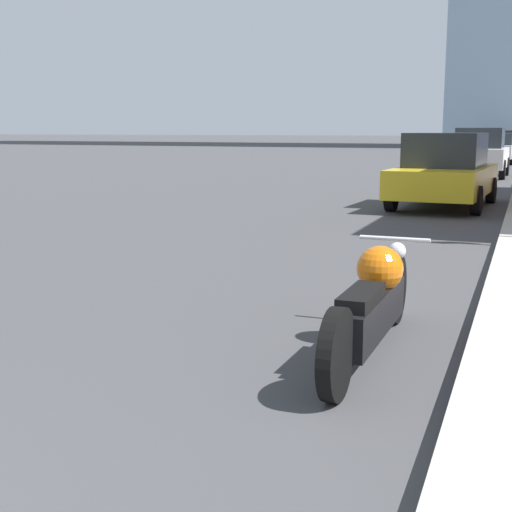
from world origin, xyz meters
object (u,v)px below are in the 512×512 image
object	(u,v)px
motorcycle	(373,303)
parked_car_black	(509,140)
parked_car_yellow	(445,171)
parked_car_red	(505,144)
parked_car_white	(479,153)
parked_car_silver	(499,148)

from	to	relation	value
motorcycle	parked_car_black	world-z (taller)	parked_car_black
parked_car_yellow	motorcycle	bearing A→B (deg)	-83.24
motorcycle	parked_car_red	size ratio (longest dim) A/B	0.60
parked_car_yellow	parked_car_white	xyz separation A→B (m)	(0.03, 11.11, 0.07)
parked_car_yellow	parked_car_silver	distance (m)	22.30
motorcycle	parked_car_black	bearing A→B (deg)	91.29
motorcycle	parked_car_white	xyz separation A→B (m)	(-0.65, 22.35, 0.49)
parked_car_white	parked_car_red	xyz separation A→B (m)	(0.10, 24.01, -0.12)
motorcycle	parked_car_silver	size ratio (longest dim) A/B	0.56
parked_car_yellow	parked_car_black	xyz separation A→B (m)	(0.08, 46.91, 0.00)
parked_car_silver	parked_car_black	bearing A→B (deg)	95.49
parked_car_silver	parked_car_red	distance (m)	12.82
parked_car_silver	parked_car_red	bearing A→B (deg)	95.65
motorcycle	parked_car_yellow	distance (m)	11.27
parked_car_black	parked_car_red	bearing A→B (deg)	-92.03
parked_car_black	parked_car_silver	bearing A→B (deg)	-91.85
parked_car_white	parked_car_black	xyz separation A→B (m)	(0.04, 35.80, -0.07)
motorcycle	parked_car_yellow	bearing A→B (deg)	94.18
parked_car_yellow	parked_car_white	world-z (taller)	parked_car_white
motorcycle	parked_car_silver	xyz separation A→B (m)	(-0.41, 33.54, 0.37)
parked_car_yellow	parked_car_black	bearing A→B (deg)	93.17
parked_car_white	parked_car_black	bearing A→B (deg)	91.25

